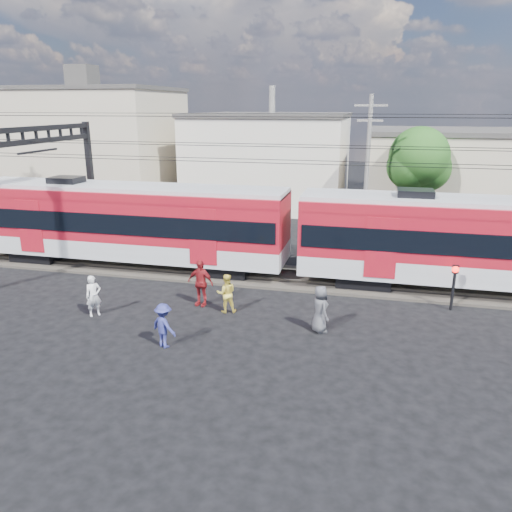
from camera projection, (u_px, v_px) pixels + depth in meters
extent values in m
plane|color=black|center=(167.00, 349.00, 16.89)|extent=(120.00, 120.00, 0.00)
cube|color=#2D2823|center=(232.00, 273.00, 24.32)|extent=(70.00, 3.40, 0.12)
cube|color=#59544C|center=(228.00, 276.00, 23.59)|extent=(70.00, 0.12, 0.12)
cube|color=#59544C|center=(236.00, 266.00, 24.98)|extent=(70.00, 0.12, 0.12)
cube|color=black|center=(42.00, 253.00, 26.57)|extent=(2.40, 2.20, 0.70)
cube|color=black|center=(227.00, 267.00, 24.30)|extent=(2.40, 2.20, 0.70)
cube|color=#A4A7AC|center=(129.00, 245.00, 25.20)|extent=(16.00, 3.00, 0.90)
cube|color=maroon|center=(127.00, 213.00, 24.72)|extent=(16.00, 3.00, 2.40)
cube|color=black|center=(127.00, 218.00, 24.80)|extent=(15.68, 3.08, 0.95)
cube|color=#A4A7AC|center=(125.00, 188.00, 24.36)|extent=(16.00, 2.60, 0.25)
cube|color=black|center=(364.00, 277.00, 22.84)|extent=(2.40, 2.20, 0.70)
cube|color=#A4A7AC|center=(486.00, 269.00, 21.47)|extent=(16.00, 3.00, 0.90)
cube|color=maroon|center=(491.00, 232.00, 20.99)|extent=(16.00, 3.00, 2.40)
cube|color=black|center=(490.00, 238.00, 21.06)|extent=(15.68, 3.08, 0.95)
cube|color=#A4A7AC|center=(495.00, 203.00, 20.62)|extent=(16.00, 2.60, 0.25)
cube|color=black|center=(91.00, 182.00, 29.73)|extent=(0.30, 0.30, 7.00)
cube|color=black|center=(35.00, 129.00, 24.59)|extent=(0.25, 9.30, 0.25)
cube|color=black|center=(37.00, 141.00, 24.76)|extent=(0.25, 9.30, 0.25)
cylinder|color=black|center=(226.00, 162.00, 22.09)|extent=(70.00, 0.03, 0.03)
cylinder|color=black|center=(235.00, 159.00, 23.39)|extent=(70.00, 0.03, 0.03)
cylinder|color=black|center=(226.00, 146.00, 21.89)|extent=(70.00, 0.03, 0.03)
cylinder|color=black|center=(234.00, 143.00, 23.19)|extent=(70.00, 0.03, 0.03)
cylinder|color=black|center=(204.00, 116.00, 18.90)|extent=(70.00, 0.03, 0.03)
cylinder|color=black|center=(249.00, 114.00, 25.42)|extent=(70.00, 0.03, 0.03)
cube|color=#BAAB8E|center=(89.00, 148.00, 41.70)|extent=(14.00, 10.00, 9.00)
cube|color=#3F3D3A|center=(83.00, 89.00, 40.35)|extent=(14.28, 10.20, 0.30)
cube|color=beige|center=(272.00, 160.00, 41.45)|extent=(12.00, 12.00, 7.00)
cube|color=#3F3D3A|center=(272.00, 115.00, 40.39)|extent=(12.24, 12.24, 0.30)
cube|color=#BAAB8E|center=(484.00, 178.00, 35.24)|extent=(16.00, 10.00, 6.00)
cube|color=#3F3D3A|center=(490.00, 132.00, 34.33)|extent=(16.32, 10.20, 0.30)
cylinder|color=slate|center=(367.00, 172.00, 28.28)|extent=(0.24, 0.24, 8.50)
cube|color=slate|center=(371.00, 105.00, 27.22)|extent=(1.80, 0.12, 0.12)
cube|color=slate|center=(370.00, 120.00, 27.46)|extent=(1.40, 0.12, 0.12)
cylinder|color=#382619|center=(415.00, 205.00, 31.07)|extent=(0.36, 0.36, 3.92)
sphere|color=#1C4A15|center=(419.00, 157.00, 30.22)|extent=(3.64, 3.64, 3.64)
sphere|color=#1C4A15|center=(428.00, 168.00, 30.57)|extent=(2.80, 2.80, 2.80)
imported|color=silver|center=(94.00, 296.00, 19.36)|extent=(0.69, 0.70, 1.63)
imported|color=gold|center=(226.00, 293.00, 19.69)|extent=(0.92, 0.82, 1.58)
imported|color=navy|center=(164.00, 326.00, 16.82)|extent=(1.16, 0.95, 1.56)
imported|color=maroon|center=(200.00, 283.00, 20.32)|extent=(1.20, 0.64, 1.94)
imported|color=#45454A|center=(320.00, 309.00, 17.95)|extent=(0.94, 1.02, 1.75)
cylinder|color=black|center=(453.00, 289.00, 19.84)|extent=(0.12, 0.12, 1.78)
sphere|color=#FF140C|center=(455.00, 269.00, 19.59)|extent=(0.28, 0.28, 0.28)
cube|color=black|center=(455.00, 269.00, 19.59)|extent=(0.25, 0.06, 0.35)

